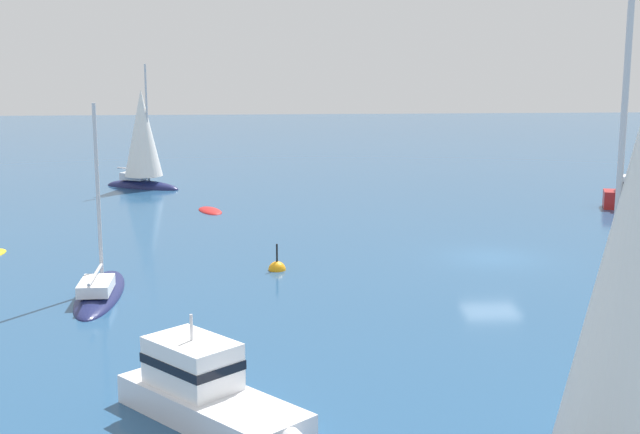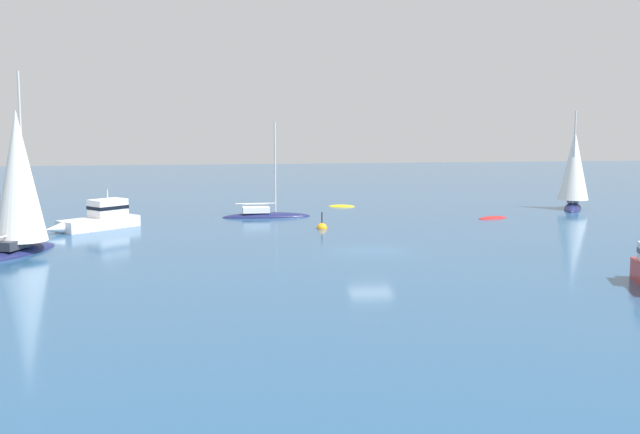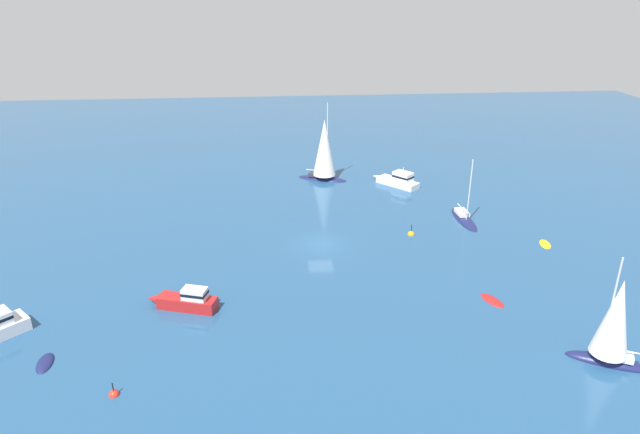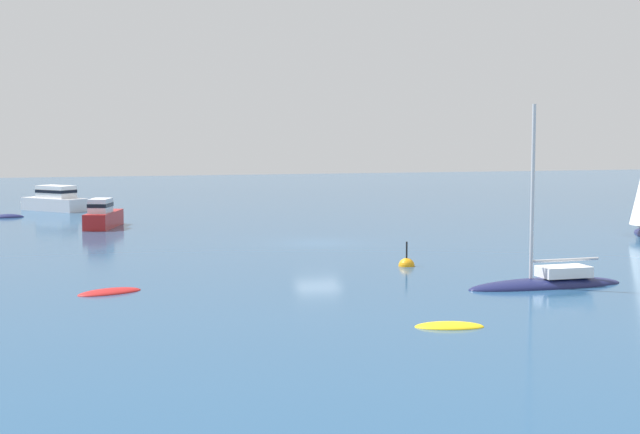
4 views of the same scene
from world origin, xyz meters
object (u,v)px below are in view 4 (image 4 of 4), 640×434
at_px(rib, 110,293).
at_px(skiff, 7,218).
at_px(channel_buoy, 407,266).
at_px(cabin_cruiser, 104,216).
at_px(dinghy, 449,327).
at_px(powerboat, 53,200).
at_px(sloop_1, 548,283).

xyz_separation_m(rib, skiff, (-5.20, 33.86, 0.00)).
bearing_deg(skiff, channel_buoy, -64.42).
height_order(rib, channel_buoy, channel_buoy).
bearing_deg(cabin_cruiser, rib, -165.08).
relative_size(skiff, dinghy, 1.03).
relative_size(cabin_cruiser, powerboat, 1.03).
relative_size(sloop_1, rib, 2.71).
bearing_deg(sloop_1, channel_buoy, -64.99).
height_order(skiff, channel_buoy, channel_buoy).
distance_m(dinghy, channel_buoy, 13.35).
distance_m(powerboat, channel_buoy, 38.76).
xyz_separation_m(cabin_cruiser, dinghy, (8.81, -34.43, -0.73)).
xyz_separation_m(powerboat, rib, (2.00, -39.05, -0.81)).
height_order(sloop_1, skiff, sloop_1).
xyz_separation_m(powerboat, dinghy, (11.95, -48.39, -0.81)).
height_order(skiff, dinghy, skiff).
relative_size(cabin_cruiser, channel_buoy, 4.01).
relative_size(dinghy, channel_buoy, 1.60).
distance_m(cabin_cruiser, sloop_1, 32.41).
bearing_deg(channel_buoy, dinghy, -105.37).
height_order(sloop_1, channel_buoy, sloop_1).
xyz_separation_m(rib, channel_buoy, (13.49, 3.54, 0.01)).
distance_m(sloop_1, dinghy, 9.21).
xyz_separation_m(powerboat, skiff, (-3.19, -5.19, -0.81)).
height_order(cabin_cruiser, dinghy, cabin_cruiser).
bearing_deg(dinghy, skiff, 123.39).
xyz_separation_m(skiff, channel_buoy, (18.68, -30.33, 0.01)).
bearing_deg(channel_buoy, powerboat, 113.56).
bearing_deg(rib, channel_buoy, -6.20).
bearing_deg(rib, cabin_cruiser, 66.51).
bearing_deg(powerboat, cabin_cruiser, 150.03).
relative_size(powerboat, skiff, 2.37).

